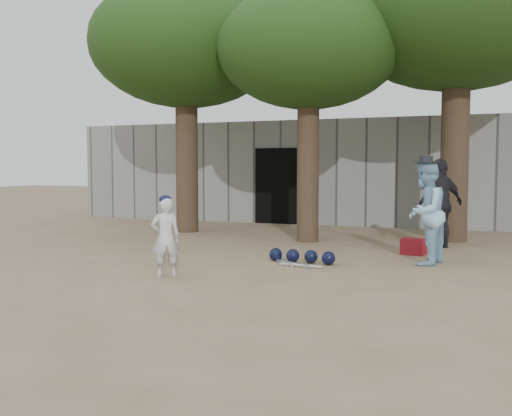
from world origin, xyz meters
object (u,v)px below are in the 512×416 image
at_px(boy_player, 166,237).
at_px(spectator_dark, 440,203).
at_px(red_bag, 413,247).
at_px(spectator_blue, 425,213).

height_order(boy_player, spectator_dark, spectator_dark).
bearing_deg(red_bag, spectator_blue, -75.46).
bearing_deg(boy_player, spectator_blue, 179.86).
xyz_separation_m(spectator_dark, red_bag, (-0.41, -1.13, -0.75)).
height_order(boy_player, red_bag, boy_player).
height_order(boy_player, spectator_blue, spectator_blue).
bearing_deg(spectator_dark, red_bag, 25.29).
bearing_deg(red_bag, spectator_dark, 70.09).
height_order(spectator_blue, red_bag, spectator_blue).
relative_size(spectator_blue, red_bag, 4.17).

